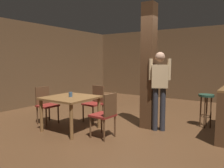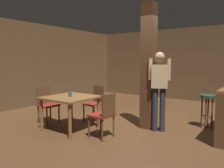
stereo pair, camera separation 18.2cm
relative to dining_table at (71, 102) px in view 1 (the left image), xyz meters
The scene contains 11 objects.
ground_plane 1.44m from the dining_table, 38.17° to the left, with size 10.80×10.80×0.00m, color #4C301C.
wall_back 5.45m from the dining_table, 79.16° to the left, with size 8.00×0.10×2.80m, color brown.
wall_left 3.18m from the dining_table, 165.06° to the left, with size 0.10×9.00×2.80m, color brown.
pillar 1.91m from the dining_table, 39.53° to the left, with size 0.28×0.28×2.80m, color #422816.
dining_table is the anchor object (origin of this frame).
chair_east 0.95m from the dining_table, ahead, with size 0.44×0.44×0.89m.
chair_north 0.88m from the dining_table, 90.07° to the left, with size 0.46×0.46×0.89m.
chair_west 0.89m from the dining_table, behind, with size 0.44×0.44×0.89m.
napkin_cup 0.16m from the dining_table, 42.67° to the right, with size 0.08×0.08×0.10m, color #33475B.
standing_person 1.98m from the dining_table, 32.22° to the left, with size 0.46×0.33×1.72m.
bar_stool_near 3.09m from the dining_table, 37.45° to the left, with size 0.34×0.34×0.77m.
Camera 1 is at (2.37, -4.24, 1.53)m, focal length 35.00 mm.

